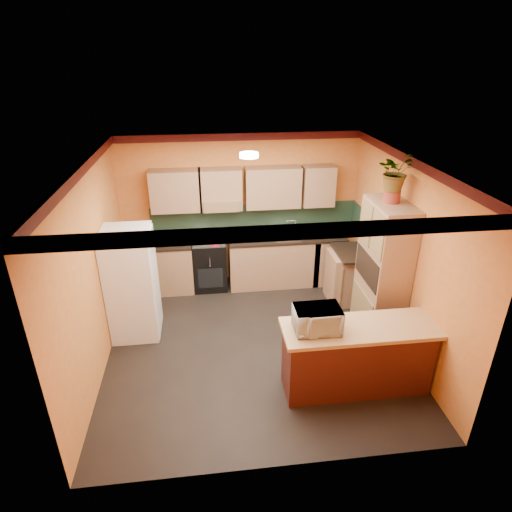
{
  "coord_description": "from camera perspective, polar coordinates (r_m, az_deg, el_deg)",
  "views": [
    {
      "loc": [
        -0.61,
        -5.12,
        3.93
      ],
      "look_at": [
        0.08,
        0.45,
        1.22
      ],
      "focal_mm": 30.0,
      "sensor_mm": 36.0,
      "label": 1
    }
  ],
  "objects": [
    {
      "name": "room_shell",
      "position": [
        5.74,
        -0.34,
        7.04
      ],
      "size": [
        4.24,
        4.24,
        2.72
      ],
      "color": "black",
      "rests_on": "ground"
    },
    {
      "name": "base_cabinets_right",
      "position": [
        7.48,
        12.67,
        -2.74
      ],
      "size": [
        0.6,
        0.8,
        0.88
      ],
      "primitive_type": "cube",
      "color": "tan",
      "rests_on": "ground"
    },
    {
      "name": "kettle",
      "position": [
        7.47,
        -5.58,
        2.53
      ],
      "size": [
        0.2,
        0.2,
        0.18
      ],
      "primitive_type": null,
      "rotation": [
        0.0,
        0.0,
        0.21
      ],
      "color": "#BA0C2B",
      "rests_on": "stove"
    },
    {
      "name": "bar_top",
      "position": [
        5.38,
        13.73,
        -9.34
      ],
      "size": [
        1.9,
        0.65,
        0.05
      ],
      "primitive_type": "cube",
      "color": "tan",
      "rests_on": "breakfast_bar"
    },
    {
      "name": "base_cabinets_back",
      "position": [
        7.78,
        -1.55,
        -0.92
      ],
      "size": [
        3.65,
        0.6,
        0.88
      ],
      "primitive_type": "cube",
      "color": "tan",
      "rests_on": "ground"
    },
    {
      "name": "fern",
      "position": [
        5.92,
        18.1,
        10.7
      ],
      "size": [
        0.59,
        0.56,
        0.52
      ],
      "primitive_type": "imported",
      "rotation": [
        0.0,
        0.0,
        0.43
      ],
      "color": "tan",
      "rests_on": "fern_pot"
    },
    {
      "name": "stove",
      "position": [
        7.74,
        -6.16,
        -1.07
      ],
      "size": [
        0.58,
        0.58,
        0.91
      ],
      "primitive_type": "cube",
      "color": "black",
      "rests_on": "ground"
    },
    {
      "name": "countertop_back",
      "position": [
        7.58,
        -1.59,
        2.19
      ],
      "size": [
        3.65,
        0.62,
        0.04
      ],
      "primitive_type": "cube",
      "color": "black",
      "rests_on": "base_cabinets_back"
    },
    {
      "name": "fern_pot",
      "position": [
        6.01,
        17.66,
        7.59
      ],
      "size": [
        0.22,
        0.22,
        0.16
      ],
      "primitive_type": "cylinder",
      "color": "maroon",
      "rests_on": "pantry"
    },
    {
      "name": "microwave",
      "position": [
        5.12,
        8.14,
        -8.34
      ],
      "size": [
        0.55,
        0.37,
        0.3
      ],
      "primitive_type": "imported",
      "rotation": [
        0.0,
        0.0,
        0.01
      ],
      "color": "white",
      "rests_on": "bar_top"
    },
    {
      "name": "countertop_right",
      "position": [
        7.28,
        13.01,
        0.45
      ],
      "size": [
        0.62,
        0.8,
        0.04
      ],
      "primitive_type": "cube",
      "color": "black",
      "rests_on": "base_cabinets_right"
    },
    {
      "name": "breakfast_bar",
      "position": [
        5.65,
        13.23,
        -13.21
      ],
      "size": [
        1.8,
        0.55,
        0.88
      ],
      "primitive_type": "cube",
      "color": "#551613",
      "rests_on": "ground"
    },
    {
      "name": "fridge",
      "position": [
        6.52,
        -16.24,
        -3.58
      ],
      "size": [
        0.68,
        0.66,
        1.7
      ],
      "primitive_type": "cube",
      "color": "white",
      "rests_on": "ground"
    },
    {
      "name": "sink",
      "position": [
        7.67,
        4.18,
        2.71
      ],
      "size": [
        0.48,
        0.4,
        0.03
      ],
      "primitive_type": "cube",
      "color": "silver",
      "rests_on": "countertop_back"
    },
    {
      "name": "pantry",
      "position": [
        6.39,
        16.5,
        -2.2
      ],
      "size": [
        0.48,
        0.9,
        2.1
      ],
      "primitive_type": "cube",
      "color": "tan",
      "rests_on": "ground"
    }
  ]
}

